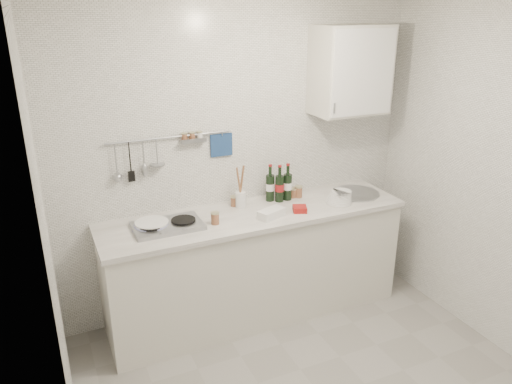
# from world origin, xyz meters

# --- Properties ---
(back_wall) EXTENTS (3.00, 0.02, 2.50)m
(back_wall) POSITION_xyz_m (0.00, 1.40, 1.25)
(back_wall) COLOR silver
(back_wall) RESTS_ON floor
(wall_left) EXTENTS (0.02, 2.80, 2.50)m
(wall_left) POSITION_xyz_m (-1.50, 0.00, 1.25)
(wall_left) COLOR silver
(wall_left) RESTS_ON floor
(counter) EXTENTS (2.44, 0.64, 0.96)m
(counter) POSITION_xyz_m (0.01, 1.10, 0.43)
(counter) COLOR silver
(counter) RESTS_ON floor
(wall_rail) EXTENTS (0.98, 0.09, 0.34)m
(wall_rail) POSITION_xyz_m (-0.60, 1.37, 1.43)
(wall_rail) COLOR #93969B
(wall_rail) RESTS_ON back_wall
(wall_cabinet) EXTENTS (0.60, 0.38, 0.70)m
(wall_cabinet) POSITION_xyz_m (0.90, 1.22, 1.95)
(wall_cabinet) COLOR silver
(wall_cabinet) RESTS_ON back_wall
(plate_stack_hob) EXTENTS (0.27, 0.26, 0.05)m
(plate_stack_hob) POSITION_xyz_m (-0.81, 1.13, 0.94)
(plate_stack_hob) COLOR #5157B9
(plate_stack_hob) RESTS_ON counter
(plate_stack_sink) EXTENTS (0.22, 0.21, 0.10)m
(plate_stack_sink) POSITION_xyz_m (0.72, 1.00, 0.97)
(plate_stack_sink) COLOR white
(plate_stack_sink) RESTS_ON counter
(wine_bottles) EXTENTS (0.22, 0.12, 0.31)m
(wine_bottles) POSITION_xyz_m (0.28, 1.24, 1.07)
(wine_bottles) COLOR black
(wine_bottles) RESTS_ON counter
(butter_dish) EXTENTS (0.24, 0.17, 0.06)m
(butter_dish) POSITION_xyz_m (0.07, 0.95, 0.95)
(butter_dish) COLOR white
(butter_dish) RESTS_ON counter
(strawberry_punnet) EXTENTS (0.14, 0.14, 0.04)m
(strawberry_punnet) POSITION_xyz_m (0.32, 0.96, 0.94)
(strawberry_punnet) COLOR #A81218
(strawberry_punnet) RESTS_ON counter
(utensil_crock) EXTENTS (0.09, 0.09, 0.35)m
(utensil_crock) POSITION_xyz_m (-0.06, 1.24, 1.00)
(utensil_crock) COLOR white
(utensil_crock) RESTS_ON counter
(jar_a) EXTENTS (0.06, 0.06, 0.09)m
(jar_a) POSITION_xyz_m (-0.10, 1.28, 0.96)
(jar_a) COLOR brown
(jar_a) RESTS_ON counter
(jar_b) EXTENTS (0.07, 0.07, 0.08)m
(jar_b) POSITION_xyz_m (0.42, 1.26, 0.96)
(jar_b) COLOR brown
(jar_b) RESTS_ON counter
(jar_c) EXTENTS (0.07, 0.07, 0.10)m
(jar_c) POSITION_xyz_m (0.47, 1.24, 0.97)
(jar_c) COLOR brown
(jar_c) RESTS_ON counter
(jar_d) EXTENTS (0.06, 0.06, 0.09)m
(jar_d) POSITION_xyz_m (-0.36, 1.02, 0.97)
(jar_d) COLOR brown
(jar_d) RESTS_ON counter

